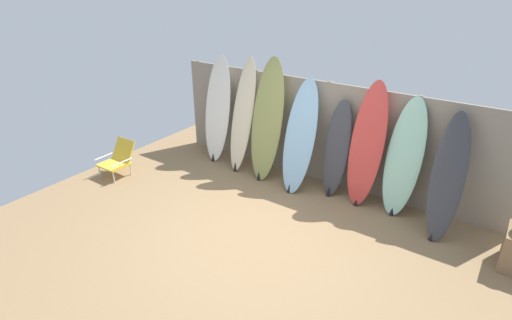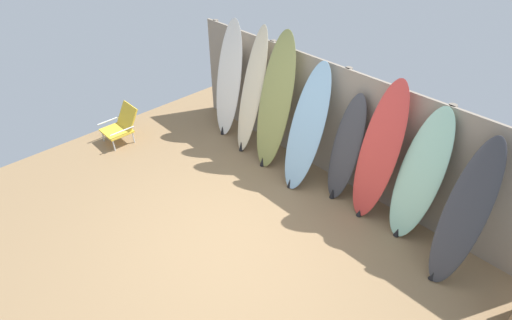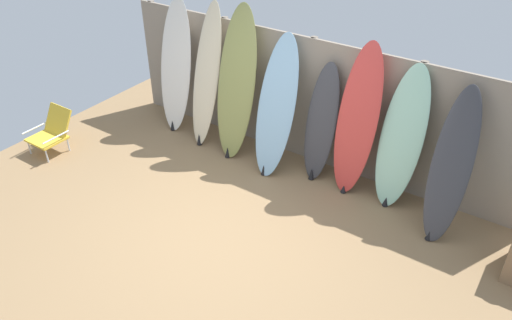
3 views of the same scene
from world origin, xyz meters
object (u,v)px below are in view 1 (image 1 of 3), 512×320
at_px(surfboard_red_5, 367,146).
at_px(surfboard_cream_1, 243,116).
at_px(surfboard_seafoam_6, 404,159).
at_px(surfboard_white_0, 218,110).
at_px(surfboard_charcoal_4, 336,150).
at_px(surfboard_olive_2, 267,121).
at_px(surfboard_skyblue_3, 300,137).
at_px(beach_chair, 118,158).
at_px(surfboard_charcoal_7, 448,178).

bearing_deg(surfboard_red_5, surfboard_cream_1, -178.52).
height_order(surfboard_cream_1, surfboard_seafoam_6, surfboard_cream_1).
bearing_deg(surfboard_white_0, surfboard_seafoam_6, 1.06).
height_order(surfboard_cream_1, surfboard_charcoal_4, surfboard_cream_1).
distance_m(surfboard_olive_2, surfboard_skyblue_3, 0.70).
bearing_deg(surfboard_skyblue_3, surfboard_cream_1, 176.47).
height_order(surfboard_skyblue_3, beach_chair, surfboard_skyblue_3).
relative_size(surfboard_white_0, surfboard_red_5, 1.02).
bearing_deg(surfboard_cream_1, surfboard_red_5, 1.48).
xyz_separation_m(surfboard_white_0, surfboard_charcoal_4, (2.48, 0.04, -0.22)).
relative_size(surfboard_white_0, surfboard_skyblue_3, 1.09).
bearing_deg(beach_chair, surfboard_olive_2, 41.30).
bearing_deg(surfboard_charcoal_7, surfboard_olive_2, 179.22).
relative_size(surfboard_charcoal_4, surfboard_seafoam_6, 0.88).
bearing_deg(surfboard_white_0, surfboard_skyblue_3, -3.70).
xyz_separation_m(surfboard_charcoal_4, surfboard_red_5, (0.50, -0.02, 0.20)).
bearing_deg(surfboard_olive_2, beach_chair, -146.29).
height_order(surfboard_cream_1, surfboard_skyblue_3, surfboard_cream_1).
height_order(surfboard_cream_1, beach_chair, surfboard_cream_1).
relative_size(surfboard_white_0, surfboard_seafoam_6, 1.12).
distance_m(surfboard_olive_2, beach_chair, 2.84).
bearing_deg(surfboard_cream_1, surfboard_charcoal_7, -1.29).
bearing_deg(surfboard_charcoal_7, surfboard_charcoal_4, 174.67).
relative_size(surfboard_charcoal_4, surfboard_red_5, 0.81).
bearing_deg(surfboard_red_5, beach_chair, -158.26).
xyz_separation_m(surfboard_olive_2, surfboard_seafoam_6, (2.35, 0.15, -0.17)).
xyz_separation_m(surfboard_skyblue_3, surfboard_red_5, (1.10, 0.14, 0.07)).
distance_m(surfboard_skyblue_3, beach_chair, 3.36).
bearing_deg(surfboard_skyblue_3, surfboard_charcoal_7, -0.09).
relative_size(surfboard_seafoam_6, surfboard_charcoal_7, 1.04).
bearing_deg(surfboard_seafoam_6, surfboard_skyblue_3, -173.58).
bearing_deg(surfboard_olive_2, surfboard_seafoam_6, 3.65).
bearing_deg(surfboard_olive_2, surfboard_charcoal_4, 5.34).
bearing_deg(beach_chair, surfboard_skyblue_3, 34.19).
distance_m(surfboard_skyblue_3, surfboard_charcoal_7, 2.33).
xyz_separation_m(surfboard_olive_2, surfboard_red_5, (1.78, 0.10, -0.07)).
height_order(surfboard_skyblue_3, surfboard_charcoal_4, surfboard_skyblue_3).
bearing_deg(surfboard_cream_1, surfboard_charcoal_4, 2.50).
bearing_deg(surfboard_charcoal_4, surfboard_seafoam_6, 1.61).
height_order(surfboard_olive_2, surfboard_skyblue_3, surfboard_olive_2).
relative_size(surfboard_cream_1, surfboard_olive_2, 0.97).
bearing_deg(surfboard_olive_2, surfboard_cream_1, 176.02).
bearing_deg(surfboard_cream_1, surfboard_white_0, 175.97).
distance_m(surfboard_white_0, surfboard_seafoam_6, 3.55).
relative_size(surfboard_red_5, beach_chair, 3.19).
bearing_deg(surfboard_skyblue_3, beach_chair, -153.41).
bearing_deg(beach_chair, surfboard_charcoal_4, 32.31).
xyz_separation_m(surfboard_cream_1, surfboard_red_5, (2.35, 0.06, -0.04)).
relative_size(surfboard_charcoal_4, surfboard_charcoal_7, 0.92).
height_order(surfboard_skyblue_3, surfboard_seafoam_6, surfboard_skyblue_3).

